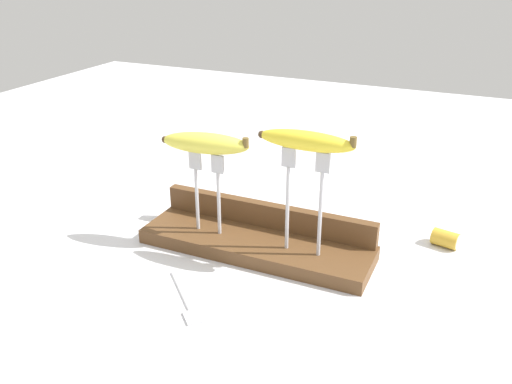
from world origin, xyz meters
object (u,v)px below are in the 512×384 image
banana_chunk_near (446,239)px  fork_stand_left (207,185)px  banana_raised_left (205,143)px  fork_fallen_near (303,222)px  fork_fallen_far (186,303)px  fork_stand_right (304,193)px  banana_raised_right (306,141)px

banana_chunk_near → fork_stand_left: bearing=-157.3°
banana_raised_left → fork_fallen_near: size_ratio=1.11×
banana_raised_left → fork_fallen_far: bearing=-71.8°
fork_stand_right → banana_chunk_near: bearing=37.4°
fork_fallen_far → banana_raised_right: bearing=56.7°
fork_fallen_far → banana_chunk_near: 0.54m
fork_fallen_far → fork_stand_left: bearing=108.2°
banana_raised_right → fork_stand_right: bearing=0.0°
banana_chunk_near → banana_raised_left: bearing=-157.3°
fork_fallen_far → banana_chunk_near: (0.37, 0.39, 0.01)m
fork_stand_left → banana_chunk_near: size_ratio=2.86×
fork_stand_right → banana_raised_left: banana_raised_left is taller
banana_raised_left → banana_raised_right: size_ratio=0.99×
fork_stand_right → banana_raised_left: size_ratio=1.14×
fork_stand_left → banana_chunk_near: (0.44, 0.18, -0.11)m
fork_fallen_near → banana_chunk_near: bearing=5.0°
banana_raised_right → fork_fallen_near: (-0.05, 0.16, -0.24)m
banana_raised_left → fork_fallen_far: banana_raised_left is taller
banana_raised_left → banana_chunk_near: 0.52m
fork_stand_right → banana_raised_right: banana_raised_right is taller
banana_chunk_near → fork_fallen_near: bearing=-175.0°
fork_fallen_near → fork_stand_left: bearing=-132.6°
fork_stand_left → fork_fallen_far: fork_stand_left is taller
banana_raised_left → banana_chunk_near: (0.44, 0.18, -0.20)m
fork_fallen_far → banana_chunk_near: banana_chunk_near is taller
fork_stand_right → fork_fallen_far: bearing=-123.3°
fork_stand_left → fork_fallen_near: size_ratio=1.04×
banana_raised_right → banana_chunk_near: (0.24, 0.18, -0.23)m
banana_raised_left → banana_raised_right: bearing=0.0°
fork_stand_left → banana_raised_left: banana_raised_left is taller
fork_stand_left → banana_raised_right: bearing=-0.0°
fork_stand_left → banana_raised_right: banana_raised_right is taller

